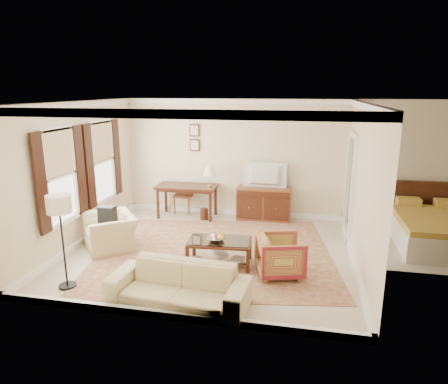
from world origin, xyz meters
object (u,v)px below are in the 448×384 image
(coffee_table, at_px, (220,246))
(club_armchair, at_px, (110,226))
(striped_armchair, at_px, (280,254))
(writing_desk, at_px, (187,190))
(sideboard, at_px, (264,204))
(tv, at_px, (265,168))
(sofa, at_px, (178,279))

(coffee_table, bearing_deg, club_armchair, 171.85)
(coffee_table, relative_size, striped_armchair, 1.52)
(writing_desk, bearing_deg, striped_armchair, -48.17)
(club_armchair, bearing_deg, striped_armchair, 41.86)
(sideboard, relative_size, club_armchair, 1.23)
(tv, relative_size, striped_armchair, 1.28)
(sideboard, height_order, tv, tv)
(writing_desk, distance_m, sofa, 4.23)
(writing_desk, distance_m, club_armchair, 2.45)
(sideboard, distance_m, striped_armchair, 3.04)
(writing_desk, height_order, coffee_table, writing_desk)
(coffee_table, height_order, sofa, sofa)
(coffee_table, relative_size, sofa, 0.57)
(sideboard, xyz_separation_m, sofa, (-0.81, -4.26, 0.01))
(striped_armchair, height_order, sofa, sofa)
(club_armchair, bearing_deg, writing_desk, 118.18)
(tv, bearing_deg, club_armchair, 40.51)
(writing_desk, height_order, sideboard, writing_desk)
(club_armchair, bearing_deg, tv, 91.30)
(sideboard, height_order, club_armchair, club_armchair)
(club_armchair, xyz_separation_m, sofa, (2.03, -1.82, -0.06))
(tv, height_order, club_armchair, tv)
(club_armchair, height_order, sofa, club_armchair)
(tv, bearing_deg, sideboard, -90.00)
(tv, distance_m, club_armchair, 3.82)
(coffee_table, distance_m, sofa, 1.52)
(striped_armchair, bearing_deg, sofa, 116.71)
(sideboard, distance_m, coffee_table, 2.82)
(tv, xyz_separation_m, club_armchair, (-2.84, -2.42, -0.84))
(writing_desk, distance_m, tv, 2.00)
(tv, height_order, striped_armchair, tv)
(writing_desk, xyz_separation_m, club_armchair, (-0.94, -2.25, -0.24))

